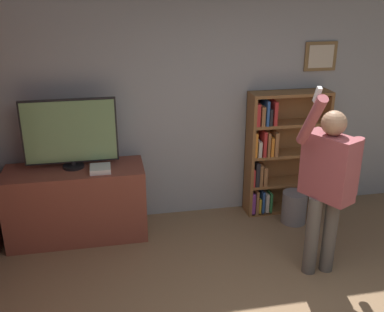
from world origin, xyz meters
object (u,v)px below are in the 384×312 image
(bookshelf, at_px, (278,154))
(person, at_px, (328,179))
(game_console, at_px, (100,169))
(waste_bin, at_px, (294,207))
(television, at_px, (70,133))

(bookshelf, relative_size, person, 0.79)
(game_console, relative_size, bookshelf, 0.15)
(game_console, height_order, waste_bin, game_console)
(television, xyz_separation_m, person, (2.29, -1.16, -0.20))
(television, bearing_deg, game_console, -28.64)
(television, bearing_deg, bookshelf, 3.35)
(television, distance_m, waste_bin, 2.65)
(bookshelf, height_order, person, person)
(bookshelf, relative_size, waste_bin, 3.96)
(person, bearing_deg, bookshelf, 151.09)
(television, relative_size, waste_bin, 2.57)
(television, height_order, waste_bin, television)
(television, distance_m, bookshelf, 2.39)
(game_console, height_order, person, person)
(person, xyz_separation_m, waste_bin, (0.16, 0.95, -0.79))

